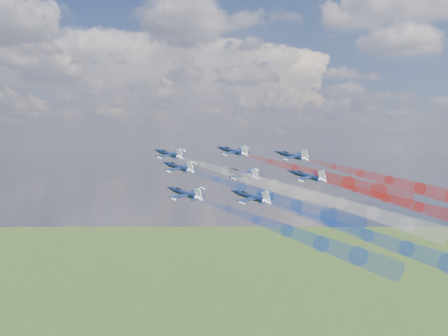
# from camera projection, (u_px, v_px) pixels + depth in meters

# --- Properties ---
(jet_lead) EXTENTS (17.62, 16.96, 8.61)m
(jet_lead) POSITION_uv_depth(u_px,v_px,m) (169.00, 154.00, 174.25)
(jet_lead) COLOR black
(trail_lead) EXTENTS (46.97, 32.68, 16.15)m
(trail_lead) POSITION_uv_depth(u_px,v_px,m) (248.00, 178.00, 153.76)
(trail_lead) COLOR white
(jet_inner_left) EXTENTS (17.62, 16.96, 8.61)m
(jet_inner_left) POSITION_uv_depth(u_px,v_px,m) (179.00, 167.00, 159.09)
(jet_inner_left) COLOR black
(trail_inner_left) EXTENTS (46.97, 32.68, 16.15)m
(trail_inner_left) POSITION_uv_depth(u_px,v_px,m) (268.00, 196.00, 138.59)
(trail_inner_left) COLOR blue
(jet_inner_right) EXTENTS (17.62, 16.96, 8.61)m
(jet_inner_right) POSITION_uv_depth(u_px,v_px,m) (233.00, 151.00, 174.52)
(jet_inner_right) COLOR black
(trail_inner_right) EXTENTS (46.97, 32.68, 16.15)m
(trail_inner_right) POSITION_uv_depth(u_px,v_px,m) (320.00, 175.00, 154.02)
(trail_inner_right) COLOR red
(jet_outer_left) EXTENTS (17.62, 16.96, 8.61)m
(jet_outer_left) POSITION_uv_depth(u_px,v_px,m) (185.00, 194.00, 142.50)
(jet_outer_left) COLOR black
(trail_outer_left) EXTENTS (46.97, 32.68, 16.15)m
(trail_outer_left) POSITION_uv_depth(u_px,v_px,m) (287.00, 231.00, 122.00)
(trail_outer_left) COLOR blue
(jet_center_third) EXTENTS (17.62, 16.96, 8.61)m
(jet_center_third) POSITION_uv_depth(u_px,v_px,m) (242.00, 174.00, 158.87)
(jet_center_third) COLOR black
(trail_center_third) EXTENTS (46.97, 32.68, 16.15)m
(trail_center_third) POSITION_uv_depth(u_px,v_px,m) (341.00, 204.00, 138.37)
(trail_center_third) COLOR white
(jet_outer_right) EXTENTS (17.62, 16.96, 8.61)m
(jet_outer_right) POSITION_uv_depth(u_px,v_px,m) (292.00, 156.00, 172.09)
(jet_outer_right) COLOR black
(trail_outer_right) EXTENTS (46.97, 32.68, 16.15)m
(trail_outer_right) POSITION_uv_depth(u_px,v_px,m) (389.00, 181.00, 151.59)
(trail_outer_right) COLOR red
(jet_rear_left) EXTENTS (17.62, 16.96, 8.61)m
(jet_rear_left) POSITION_uv_depth(u_px,v_px,m) (252.00, 197.00, 139.42)
(jet_rear_left) COLOR black
(trail_rear_left) EXTENTS (46.97, 32.68, 16.15)m
(trail_rear_left) POSITION_uv_depth(u_px,v_px,m) (368.00, 236.00, 118.92)
(trail_rear_left) COLOR blue
(jet_rear_right) EXTENTS (17.62, 16.96, 8.61)m
(jet_rear_right) POSITION_uv_depth(u_px,v_px,m) (308.00, 176.00, 155.03)
(jet_rear_right) COLOR black
(trail_rear_right) EXTENTS (46.97, 32.68, 16.15)m
(trail_rear_right) POSITION_uv_depth(u_px,v_px,m) (419.00, 207.00, 134.53)
(trail_rear_right) COLOR red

